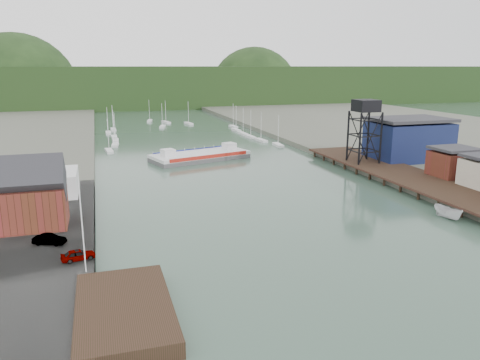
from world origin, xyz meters
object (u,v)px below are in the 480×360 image
harbor_building (25,200)px  lift_tower (366,110)px  chain_ferry (200,156)px  motorboat (448,213)px  car_west_a (78,255)px

harbor_building → lift_tower: size_ratio=0.76×
chain_ferry → motorboat: 72.60m
motorboat → car_west_a: bearing=176.6°
lift_tower → motorboat: 43.11m
motorboat → chain_ferry: bearing=108.0°
chain_ferry → car_west_a: 76.44m
harbor_building → motorboat: (70.04, -12.00, -4.94)m
chain_ferry → car_west_a: (-31.32, -69.72, 1.19)m
lift_tower → car_west_a: lift_tower is taller
car_west_a → motorboat: bearing=-97.5°
harbor_building → motorboat: 71.23m
lift_tower → car_west_a: 82.88m
motorboat → car_west_a: car_west_a is taller
lift_tower → harbor_building: bearing=-160.0°
chain_ferry → motorboat: (30.72, -65.78, -0.00)m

